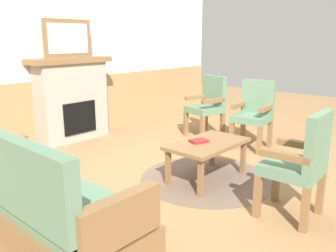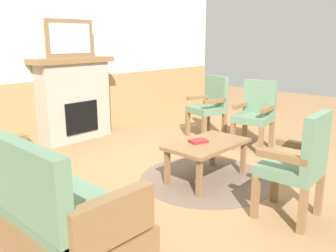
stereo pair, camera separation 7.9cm
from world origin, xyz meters
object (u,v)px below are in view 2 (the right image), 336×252
at_px(armchair_by_window_left, 256,111).
at_px(armchair_front_left, 299,162).
at_px(fireplace, 74,98).
at_px(couch, 37,200).
at_px(coffee_table, 207,147).
at_px(book_on_table, 198,141).
at_px(armchair_near_fireplace, 210,104).
at_px(framed_picture, 70,38).

bearing_deg(armchair_by_window_left, armchair_front_left, -140.81).
distance_m(fireplace, couch, 3.07).
distance_m(coffee_table, book_on_table, 0.12).
height_order(book_on_table, armchair_near_fireplace, armchair_near_fireplace).
height_order(framed_picture, armchair_near_fireplace, framed_picture).
bearing_deg(fireplace, armchair_front_left, -91.97).
bearing_deg(armchair_near_fireplace, couch, -164.73).
bearing_deg(coffee_table, framed_picture, 91.61).
relative_size(framed_picture, couch, 0.44).
bearing_deg(coffee_table, couch, 176.30).
distance_m(armchair_near_fireplace, armchair_by_window_left, 0.86).
bearing_deg(armchair_near_fireplace, framed_picture, 137.31).
xyz_separation_m(book_on_table, armchair_front_left, (-0.12, -1.20, 0.08)).
height_order(framed_picture, couch, framed_picture).
xyz_separation_m(book_on_table, armchair_near_fireplace, (1.58, 1.00, 0.08)).
distance_m(fireplace, armchair_front_left, 3.66).
distance_m(framed_picture, book_on_table, 2.70).
bearing_deg(book_on_table, armchair_near_fireplace, 32.38).
height_order(armchair_near_fireplace, armchair_by_window_left, same).
xyz_separation_m(couch, armchair_by_window_left, (3.41, 0.09, 0.14)).
distance_m(framed_picture, armchair_by_window_left, 2.95).
relative_size(armchair_by_window_left, armchair_front_left, 1.00).
xyz_separation_m(fireplace, armchair_near_fireplace, (1.58, -1.46, -0.11)).
bearing_deg(armchair_front_left, armchair_by_window_left, 39.19).
relative_size(coffee_table, book_on_table, 5.03).
height_order(framed_picture, coffee_table, framed_picture).
height_order(coffee_table, book_on_table, book_on_table).
distance_m(fireplace, armchair_near_fireplace, 2.15).
relative_size(armchair_near_fireplace, armchair_front_left, 1.00).
height_order(couch, armchair_front_left, same).
bearing_deg(coffee_table, armchair_by_window_left, 8.59).
bearing_deg(armchair_front_left, book_on_table, 84.14).
distance_m(fireplace, coffee_table, 2.54).
xyz_separation_m(armchair_near_fireplace, armchair_by_window_left, (-0.06, -0.86, 0.00)).
bearing_deg(armchair_front_left, framed_picture, 88.03).
bearing_deg(framed_picture, armchair_near_fireplace, -42.69).
distance_m(framed_picture, armchair_front_left, 3.80).
bearing_deg(couch, armchair_by_window_left, 1.55).
bearing_deg(book_on_table, armchair_front_left, -95.86).
height_order(book_on_table, armchair_by_window_left, armchair_by_window_left).
distance_m(couch, armchair_near_fireplace, 3.60).
bearing_deg(armchair_near_fireplace, armchair_by_window_left, -93.80).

